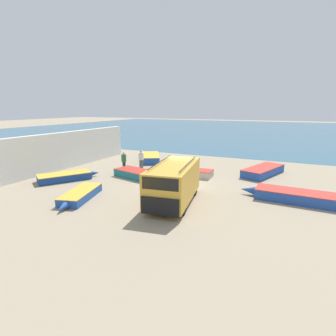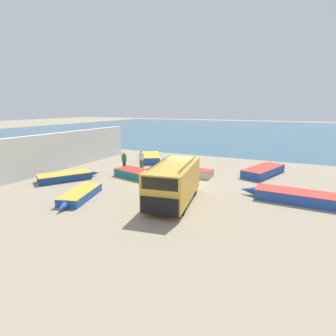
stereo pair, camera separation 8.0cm
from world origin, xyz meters
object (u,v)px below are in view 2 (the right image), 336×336
parked_van (173,182)px  fishing_rowboat_4 (189,172)px  fishing_rowboat_6 (134,173)px  fisherman_0 (124,159)px  fishing_rowboat_2 (67,176)px  fishing_rowboat_5 (80,195)px  fisherman_1 (141,158)px  fishing_rowboat_3 (264,171)px  fishing_rowboat_0 (293,196)px  fishing_rowboat_1 (151,157)px

parked_van → fishing_rowboat_4: (-1.31, 6.05, -0.94)m
fishing_rowboat_6 → fisherman_0: fisherman_0 is taller
fishing_rowboat_2 → fishing_rowboat_6: (4.09, 2.93, 0.02)m
fishing_rowboat_4 → fishing_rowboat_5: fishing_rowboat_4 is taller
parked_van → fisherman_1: bearing=-146.3°
parked_van → fishing_rowboat_3: size_ratio=0.98×
fishing_rowboat_4 → fisherman_1: 4.73m
parked_van → fishing_rowboat_6: bearing=-136.3°
fishing_rowboat_4 → fisherman_1: bearing=-5.9°
fishing_rowboat_4 → fisherman_0: fisherman_0 is taller
fishing_rowboat_3 → fisherman_0: 11.65m
fishing_rowboat_3 → fishing_rowboat_5: size_ratio=1.32×
parked_van → fisherman_0: 8.88m
fishing_rowboat_6 → fishing_rowboat_0: bearing=-170.1°
fishing_rowboat_3 → fishing_rowboat_6: fishing_rowboat_3 is taller
fishing_rowboat_3 → fisherman_1: fisherman_1 is taller
fishing_rowboat_1 → fishing_rowboat_6: bearing=168.1°
fishing_rowboat_1 → fishing_rowboat_3: 11.01m
fishing_rowboat_5 → fishing_rowboat_6: (0.19, 5.70, 0.04)m
fishing_rowboat_2 → fishing_rowboat_3: 15.42m
fisherman_0 → fisherman_1: 1.53m
fishing_rowboat_4 → fishing_rowboat_6: fishing_rowboat_6 is taller
parked_van → fishing_rowboat_5: bearing=-79.6°
fishing_rowboat_2 → fisherman_1: 6.44m
fishing_rowboat_3 → fishing_rowboat_2: bearing=140.9°
fishing_rowboat_3 → fishing_rowboat_4: fishing_rowboat_3 is taller
fishing_rowboat_1 → fishing_rowboat_3: (10.97, -0.99, -0.03)m
fishing_rowboat_3 → fisherman_1: size_ratio=3.32×
fishing_rowboat_6 → fisherman_1: size_ratio=2.45×
fishing_rowboat_0 → fishing_rowboat_3: 6.20m
fishing_rowboat_4 → fishing_rowboat_2: bearing=32.6°
fishing_rowboat_0 → fishing_rowboat_1: (-13.08, 6.82, 0.03)m
parked_van → fisherman_1: parked_van is taller
fishing_rowboat_0 → fishing_rowboat_5: 12.42m
fishing_rowboat_4 → fisherman_1: size_ratio=2.47×
parked_van → fishing_rowboat_6: (-5.05, 3.87, -0.93)m
fishing_rowboat_0 → fishing_rowboat_2: 15.45m
parked_van → fishing_rowboat_5: size_ratio=1.30×
fishing_rowboat_1 → fishing_rowboat_2: 9.27m
parked_van → fisherman_0: size_ratio=3.42×
fishing_rowboat_0 → fishing_rowboat_2: size_ratio=1.27×
fishing_rowboat_3 → fishing_rowboat_0: bearing=-140.5°
fishing_rowboat_4 → fisherman_0: size_ratio=2.61×
fishing_rowboat_3 → fisherman_1: bearing=123.4°
fishing_rowboat_5 → fisherman_1: size_ratio=2.51×
fisherman_0 → fisherman_1: (1.07, 1.08, 0.05)m
fishing_rowboat_5 → fisherman_0: (-1.80, 7.24, 0.70)m
fisherman_0 → fisherman_1: fisherman_1 is taller
fishing_rowboat_1 → fishing_rowboat_4: bearing=-153.9°
parked_van → fishing_rowboat_2: size_ratio=1.27×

